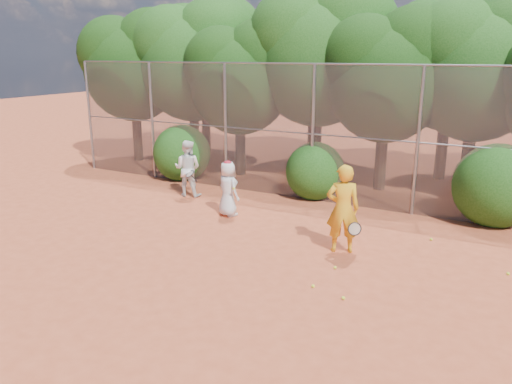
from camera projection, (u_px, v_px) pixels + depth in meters
The scene contains 22 objects.
ground at pixel (240, 284), 9.61m from camera, with size 80.00×80.00×0.00m, color #AD4527.
fence_back at pixel (341, 135), 14.19m from camera, with size 20.05×0.09×4.03m.
tree_0 at pixel (134, 62), 19.67m from camera, with size 4.38×3.81×6.00m.
tree_1 at pixel (194, 56), 18.89m from camera, with size 4.64×4.03×6.35m.
tree_2 at pixel (242, 74), 17.31m from camera, with size 3.99×3.47×5.47m.
tree_3 at pixel (321, 50), 16.80m from camera, with size 4.89×4.26×6.70m.
tree_4 at pixel (389, 71), 15.32m from camera, with size 4.19×3.64×5.73m.
tree_5 at pixel (481, 62), 14.78m from camera, with size 4.51×3.92×6.17m.
tree_9 at pixel (206, 52), 21.25m from camera, with size 4.83×4.20×6.62m.
tree_10 at pixel (317, 44), 19.06m from camera, with size 5.15×4.48×7.06m.
tree_11 at pixel (453, 57), 16.56m from camera, with size 4.64×4.03×6.35m.
bush_0 at pixel (182, 151), 17.42m from camera, with size 2.00×2.00×2.00m, color #174411.
bush_1 at pixel (315, 169), 15.16m from camera, with size 1.80×1.80×1.80m, color #174411.
bush_2 at pixel (497, 182), 12.82m from camera, with size 2.20×2.20×2.20m, color #174411.
player_yellow at pixel (343, 209), 10.96m from camera, with size 0.93×0.73×1.99m.
player_teen at pixel (228, 188), 13.48m from camera, with size 0.87×0.74×1.53m.
player_white at pixel (188, 168), 15.33m from camera, with size 0.98×0.90×1.74m.
ball_0 at pixel (343, 298), 9.00m from camera, with size 0.07×0.07×0.07m, color #CFE329.
ball_1 at pixel (508, 274), 9.99m from camera, with size 0.07×0.07×0.07m, color #CFE329.
ball_2 at pixel (313, 286), 9.46m from camera, with size 0.07×0.07×0.07m, color #CFE329.
ball_3 at pixel (335, 268), 10.27m from camera, with size 0.07×0.07×0.07m, color #CFE329.
ball_4 at pixel (431, 239), 11.83m from camera, with size 0.07×0.07×0.07m, color #CFE329.
Camera 1 is at (4.43, -7.57, 4.31)m, focal length 35.00 mm.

